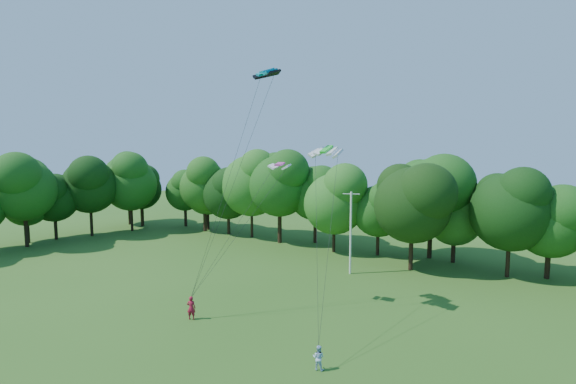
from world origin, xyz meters
The scene contains 9 objects.
utility_pole centered at (-1.91, 27.95, 4.46)m, with size 1.66×0.67×8.70m.
kite_flyer_left centered at (-7.41, 10.07, 0.93)m, with size 0.68×0.45×1.87m, color maroon.
kite_flyer_right centered at (4.74, 8.46, 0.77)m, with size 0.75×0.58×1.54m, color #B1D0F6.
kite_teal centered at (-3.55, 15.09, 19.42)m, with size 2.79×2.05×0.50m.
kite_green centered at (0.81, 16.90, 13.27)m, with size 2.84×1.56×0.65m.
kite_pink centered at (-3.17, 16.31, 12.04)m, with size 1.92×1.13×0.29m.
tree_back_west centered at (-30.39, 36.82, 7.48)m, with size 8.23×8.23×11.98m.
tree_back_center centered at (3.08, 32.73, 8.18)m, with size 9.01×9.01×13.10m.
tree_flank_west centered at (-45.35, 17.78, 5.90)m, with size 6.49×6.49×9.45m.
Camera 1 is at (16.96, -14.62, 13.89)m, focal length 28.00 mm.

